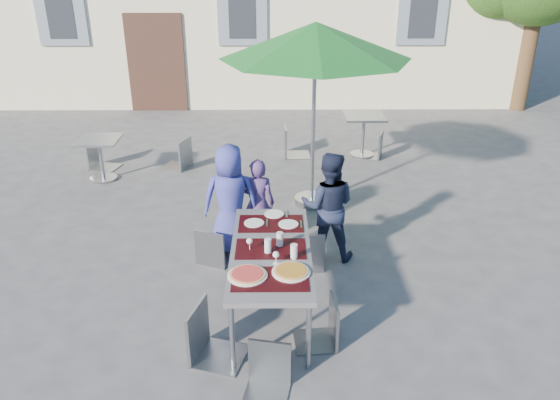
{
  "coord_description": "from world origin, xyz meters",
  "views": [
    {
      "loc": [
        0.72,
        -5.19,
        3.49
      ],
      "look_at": [
        0.77,
        0.47,
        0.87
      ],
      "focal_mm": 35.0,
      "sensor_mm": 36.0,
      "label": 1
    }
  ],
  "objects_px": {
    "dining_table": "(271,254)",
    "bg_chair_r_0": "(179,135)",
    "cafe_table_1": "(364,128)",
    "child_1": "(258,203)",
    "child_0": "(230,200)",
    "chair_3": "(206,303)",
    "pizza_near_left": "(247,275)",
    "child_2": "(328,206)",
    "chair_1": "(261,221)",
    "bg_chair_l_0": "(96,136)",
    "chair_5": "(267,344)",
    "patio_umbrella": "(316,42)",
    "bg_chair_r_1": "(376,130)",
    "chair_0": "(212,225)",
    "chair_2": "(306,227)",
    "bg_chair_l_1": "(291,123)",
    "chair_4": "(325,298)",
    "cafe_table_0": "(100,153)",
    "pizza_near_right": "(291,271)"
  },
  "relations": [
    {
      "from": "bg_chair_r_0",
      "to": "cafe_table_1",
      "type": "xyz_separation_m",
      "value": [
        3.25,
        0.58,
        -0.05
      ]
    },
    {
      "from": "chair_0",
      "to": "bg_chair_l_0",
      "type": "xyz_separation_m",
      "value": [
        -2.31,
        3.22,
        0.05
      ]
    },
    {
      "from": "child_0",
      "to": "dining_table",
      "type": "bearing_deg",
      "value": 107.75
    },
    {
      "from": "dining_table",
      "to": "bg_chair_r_0",
      "type": "xyz_separation_m",
      "value": [
        -1.6,
        4.17,
        -0.11
      ]
    },
    {
      "from": "patio_umbrella",
      "to": "chair_4",
      "type": "bearing_deg",
      "value": -91.38
    },
    {
      "from": "child_2",
      "to": "bg_chair_r_0",
      "type": "xyz_separation_m",
      "value": [
        -2.28,
        3.04,
        -0.09
      ]
    },
    {
      "from": "chair_1",
      "to": "bg_chair_l_0",
      "type": "distance_m",
      "value": 4.28
    },
    {
      "from": "chair_2",
      "to": "cafe_table_0",
      "type": "bearing_deg",
      "value": 138.6
    },
    {
      "from": "bg_chair_l_1",
      "to": "chair_3",
      "type": "bearing_deg",
      "value": -99.58
    },
    {
      "from": "chair_5",
      "to": "patio_umbrella",
      "type": "bearing_deg",
      "value": 80.84
    },
    {
      "from": "child_0",
      "to": "bg_chair_l_1",
      "type": "xyz_separation_m",
      "value": [
        0.85,
        3.46,
        -0.08
      ]
    },
    {
      "from": "dining_table",
      "to": "child_0",
      "type": "bearing_deg",
      "value": 111.04
    },
    {
      "from": "bg_chair_l_0",
      "to": "bg_chair_l_1",
      "type": "distance_m",
      "value": 3.41
    },
    {
      "from": "chair_0",
      "to": "bg_chair_l_1",
      "type": "xyz_separation_m",
      "value": [
        1.04,
        3.79,
        0.1
      ]
    },
    {
      "from": "cafe_table_1",
      "to": "child_1",
      "type": "bearing_deg",
      "value": -118.82
    },
    {
      "from": "dining_table",
      "to": "bg_chair_l_0",
      "type": "xyz_separation_m",
      "value": [
        -3.01,
        4.19,
        -0.13
      ]
    },
    {
      "from": "pizza_near_right",
      "to": "bg_chair_r_1",
      "type": "bearing_deg",
      "value": 71.78
    },
    {
      "from": "dining_table",
      "to": "pizza_near_left",
      "type": "relative_size",
      "value": 4.99
    },
    {
      "from": "child_0",
      "to": "chair_3",
      "type": "xyz_separation_m",
      "value": [
        -0.07,
        -2.0,
        -0.1
      ]
    },
    {
      "from": "pizza_near_right",
      "to": "chair_2",
      "type": "distance_m",
      "value": 1.3
    },
    {
      "from": "chair_3",
      "to": "chair_4",
      "type": "bearing_deg",
      "value": 9.94
    },
    {
      "from": "child_0",
      "to": "chair_5",
      "type": "bearing_deg",
      "value": 97.77
    },
    {
      "from": "pizza_near_right",
      "to": "chair_5",
      "type": "bearing_deg",
      "value": -107.32
    },
    {
      "from": "child_0",
      "to": "chair_0",
      "type": "relative_size",
      "value": 1.58
    },
    {
      "from": "dining_table",
      "to": "child_1",
      "type": "height_order",
      "value": "child_1"
    },
    {
      "from": "pizza_near_left",
      "to": "chair_3",
      "type": "bearing_deg",
      "value": -152.14
    },
    {
      "from": "chair_5",
      "to": "patio_umbrella",
      "type": "height_order",
      "value": "patio_umbrella"
    },
    {
      "from": "chair_5",
      "to": "bg_chair_r_1",
      "type": "xyz_separation_m",
      "value": [
        1.9,
        5.81,
        0.03
      ]
    },
    {
      "from": "dining_table",
      "to": "bg_chair_r_0",
      "type": "distance_m",
      "value": 4.47
    },
    {
      "from": "chair_2",
      "to": "chair_4",
      "type": "xyz_separation_m",
      "value": [
        0.12,
        -1.33,
        -0.06
      ]
    },
    {
      "from": "dining_table",
      "to": "chair_3",
      "type": "distance_m",
      "value": 0.91
    },
    {
      "from": "chair_5",
      "to": "child_2",
      "type": "bearing_deg",
      "value": 72.74
    },
    {
      "from": "chair_2",
      "to": "chair_5",
      "type": "bearing_deg",
      "value": -102.09
    },
    {
      "from": "chair_4",
      "to": "bg_chair_r_1",
      "type": "height_order",
      "value": "bg_chair_r_1"
    },
    {
      "from": "chair_4",
      "to": "cafe_table_1",
      "type": "relative_size",
      "value": 1.14
    },
    {
      "from": "patio_umbrella",
      "to": "cafe_table_0",
      "type": "distance_m",
      "value": 4.0
    },
    {
      "from": "dining_table",
      "to": "chair_0",
      "type": "bearing_deg",
      "value": 125.61
    },
    {
      "from": "cafe_table_1",
      "to": "cafe_table_0",
      "type": "bearing_deg",
      "value": -165.99
    },
    {
      "from": "pizza_near_right",
      "to": "cafe_table_0",
      "type": "xyz_separation_m",
      "value": [
        -2.99,
        4.09,
        -0.3
      ]
    },
    {
      "from": "chair_2",
      "to": "bg_chair_l_1",
      "type": "height_order",
      "value": "bg_chair_l_1"
    },
    {
      "from": "pizza_near_left",
      "to": "child_0",
      "type": "relative_size",
      "value": 0.27
    },
    {
      "from": "dining_table",
      "to": "chair_4",
      "type": "bearing_deg",
      "value": -44.5
    },
    {
      "from": "child_1",
      "to": "child_0",
      "type": "bearing_deg",
      "value": 27.29
    },
    {
      "from": "child_1",
      "to": "chair_3",
      "type": "xyz_separation_m",
      "value": [
        -0.4,
        -2.13,
        0.01
      ]
    },
    {
      "from": "bg_chair_l_0",
      "to": "child_2",
      "type": "bearing_deg",
      "value": -39.68
    },
    {
      "from": "dining_table",
      "to": "chair_5",
      "type": "bearing_deg",
      "value": -91.18
    },
    {
      "from": "child_1",
      "to": "cafe_table_1",
      "type": "relative_size",
      "value": 1.52
    },
    {
      "from": "bg_chair_r_1",
      "to": "bg_chair_r_0",
      "type": "bearing_deg",
      "value": -171.85
    },
    {
      "from": "child_2",
      "to": "chair_4",
      "type": "bearing_deg",
      "value": 92.65
    },
    {
      "from": "chair_2",
      "to": "bg_chair_r_1",
      "type": "xyz_separation_m",
      "value": [
        1.48,
        3.84,
        -0.04
      ]
    }
  ]
}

